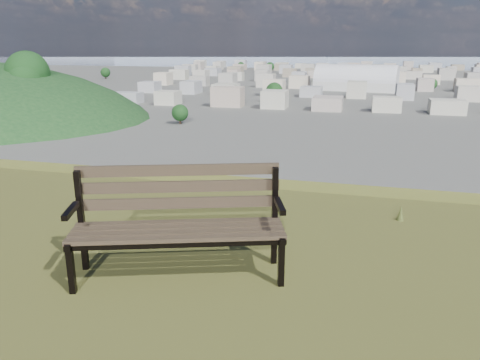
# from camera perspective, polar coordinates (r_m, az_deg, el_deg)

# --- Properties ---
(park_bench) EXTENTS (1.83, 1.09, 0.91)m
(park_bench) POSITION_cam_1_polar(r_m,az_deg,el_deg) (3.97, -7.53, -4.41)
(park_bench) COLOR #493A2A
(park_bench) RESTS_ON hilltop_mesa
(arena) EXTENTS (50.13, 27.44, 20.07)m
(arena) POSITION_cam_1_polar(r_m,az_deg,el_deg) (294.86, 13.94, 11.47)
(arena) COLOR silver
(arena) RESTS_ON ground
(city_blocks) EXTENTS (395.00, 361.00, 7.00)m
(city_blocks) POSITION_cam_1_polar(r_m,az_deg,el_deg) (397.16, 14.88, 12.34)
(city_blocks) COLOR beige
(city_blocks) RESTS_ON ground
(city_trees) EXTENTS (406.52, 387.20, 9.98)m
(city_trees) POSITION_cam_1_polar(r_m,az_deg,el_deg) (323.02, 10.00, 12.09)
(city_trees) COLOR #36261B
(city_trees) RESTS_ON ground
(bay_water) EXTENTS (2400.00, 700.00, 0.12)m
(bay_water) POSITION_cam_1_polar(r_m,az_deg,el_deg) (902.42, 15.17, 14.00)
(bay_water) COLOR #818CA4
(bay_water) RESTS_ON ground
(far_hills) EXTENTS (2050.00, 340.00, 60.00)m
(far_hills) POSITION_cam_1_polar(r_m,az_deg,el_deg) (1406.35, 12.76, 15.81)
(far_hills) COLOR #8FA0B2
(far_hills) RESTS_ON ground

